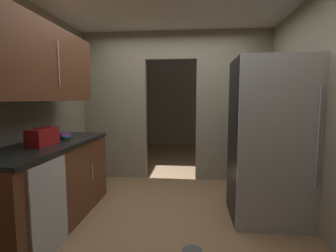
# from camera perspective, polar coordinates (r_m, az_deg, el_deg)

# --- Properties ---
(ground) EXTENTS (20.00, 20.00, 0.00)m
(ground) POSITION_cam_1_polar(r_m,az_deg,el_deg) (3.23, -0.62, -20.04)
(ground) COLOR #93704C
(kitchen_overhead_slab) EXTENTS (3.66, 7.04, 0.06)m
(kitchen_overhead_slab) POSITION_cam_1_polar(r_m,az_deg,el_deg) (3.56, 0.19, 25.73)
(kitchen_overhead_slab) COLOR silver
(kitchen_partition) EXTENTS (3.26, 0.12, 2.59)m
(kitchen_partition) POSITION_cam_1_polar(r_m,az_deg,el_deg) (4.41, 1.69, 5.31)
(kitchen_partition) COLOR gray
(kitchen_partition) RESTS_ON ground
(adjoining_room_shell) EXTENTS (3.26, 3.43, 2.59)m
(adjoining_room_shell) POSITION_cam_1_polar(r_m,az_deg,el_deg) (6.65, 2.83, 4.98)
(adjoining_room_shell) COLOR gray
(adjoining_room_shell) RESTS_ON ground
(refrigerator) EXTENTS (0.84, 0.76, 1.88)m
(refrigerator) POSITION_cam_1_polar(r_m,az_deg,el_deg) (3.14, 22.12, -3.15)
(refrigerator) COLOR black
(refrigerator) RESTS_ON ground
(lower_cabinet_run) EXTENTS (0.68, 1.92, 0.94)m
(lower_cabinet_run) POSITION_cam_1_polar(r_m,az_deg,el_deg) (3.18, -25.63, -11.96)
(lower_cabinet_run) COLOR brown
(lower_cabinet_run) RESTS_ON ground
(dishwasher) EXTENTS (0.02, 0.56, 0.88)m
(dishwasher) POSITION_cam_1_polar(r_m,az_deg,el_deg) (2.59, -25.46, -16.80)
(dishwasher) COLOR #B7BABC
(dishwasher) RESTS_ON ground
(upper_cabinet_counterside) EXTENTS (0.36, 1.73, 0.80)m
(upper_cabinet_counterside) POSITION_cam_1_polar(r_m,az_deg,el_deg) (3.06, -26.81, 12.64)
(upper_cabinet_counterside) COLOR brown
(boombox) EXTENTS (0.17, 0.39, 0.21)m
(boombox) POSITION_cam_1_polar(r_m,az_deg,el_deg) (2.95, -26.80, -2.23)
(boombox) COLOR maroon
(boombox) RESTS_ON lower_cabinet_run
(book_stack) EXTENTS (0.14, 0.18, 0.08)m
(book_stack) POSITION_cam_1_polar(r_m,az_deg,el_deg) (3.27, -22.88, -2.22)
(book_stack) COLOR #388C47
(book_stack) RESTS_ON lower_cabinet_run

